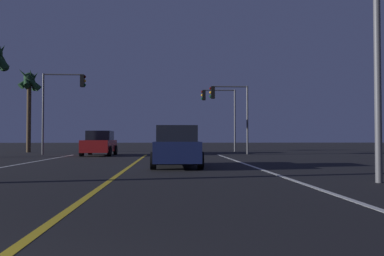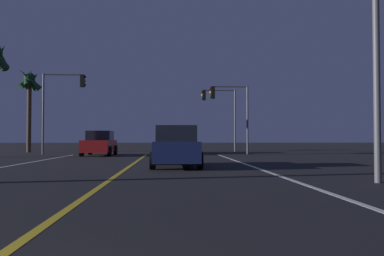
{
  "view_description": "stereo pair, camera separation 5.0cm",
  "coord_description": "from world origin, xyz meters",
  "px_view_note": "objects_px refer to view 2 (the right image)",
  "views": [
    {
      "loc": [
        1.67,
        -1.33,
        1.2
      ],
      "look_at": [
        3.26,
        25.81,
        1.92
      ],
      "focal_mm": 35.94,
      "sensor_mm": 36.0,
      "label": 1
    },
    {
      "loc": [
        1.72,
        -1.33,
        1.2
      ],
      "look_at": [
        3.26,
        25.81,
        1.92
      ],
      "focal_mm": 35.94,
      "sensor_mm": 36.0,
      "label": 2
    }
  ],
  "objects_px": {
    "car_oncoming": "(100,144)",
    "traffic_light_near_right": "(229,103)",
    "car_lead_same_lane": "(176,147)",
    "traffic_light_near_left": "(63,95)",
    "palm_tree_left_far": "(30,86)",
    "traffic_light_far_right": "(219,106)",
    "car_ahead_far": "(181,143)"
  },
  "relations": [
    {
      "from": "car_oncoming",
      "to": "traffic_light_near_right",
      "type": "distance_m",
      "value": 9.79
    },
    {
      "from": "car_oncoming",
      "to": "traffic_light_near_right",
      "type": "relative_size",
      "value": 0.85
    },
    {
      "from": "car_lead_same_lane",
      "to": "traffic_light_near_left",
      "type": "bearing_deg",
      "value": 33.08
    },
    {
      "from": "car_oncoming",
      "to": "palm_tree_left_far",
      "type": "xyz_separation_m",
      "value": [
        -7.08,
        6.42,
        4.82
      ]
    },
    {
      "from": "traffic_light_far_right",
      "to": "car_ahead_far",
      "type": "bearing_deg",
      "value": 45.41
    },
    {
      "from": "traffic_light_far_right",
      "to": "palm_tree_left_far",
      "type": "relative_size",
      "value": 0.77
    },
    {
      "from": "car_lead_same_lane",
      "to": "palm_tree_left_far",
      "type": "relative_size",
      "value": 0.6
    },
    {
      "from": "car_lead_same_lane",
      "to": "palm_tree_left_far",
      "type": "bearing_deg",
      "value": 35.2
    },
    {
      "from": "car_oncoming",
      "to": "car_ahead_far",
      "type": "height_order",
      "value": "same"
    },
    {
      "from": "traffic_light_near_right",
      "to": "traffic_light_far_right",
      "type": "relative_size",
      "value": 0.92
    },
    {
      "from": "car_ahead_far",
      "to": "palm_tree_left_far",
      "type": "relative_size",
      "value": 0.6
    },
    {
      "from": "car_ahead_far",
      "to": "traffic_light_near_right",
      "type": "height_order",
      "value": "traffic_light_near_right"
    },
    {
      "from": "traffic_light_far_right",
      "to": "car_oncoming",
      "type": "bearing_deg",
      "value": 37.17
    },
    {
      "from": "car_ahead_far",
      "to": "traffic_light_near_left",
      "type": "xyz_separation_m",
      "value": [
        -8.59,
        -1.96,
        3.51
      ]
    },
    {
      "from": "traffic_light_near_left",
      "to": "traffic_light_far_right",
      "type": "height_order",
      "value": "traffic_light_near_left"
    },
    {
      "from": "car_lead_same_lane",
      "to": "traffic_light_near_right",
      "type": "relative_size",
      "value": 0.85
    },
    {
      "from": "car_oncoming",
      "to": "traffic_light_near_left",
      "type": "bearing_deg",
      "value": -116.57
    },
    {
      "from": "car_ahead_far",
      "to": "traffic_light_near_right",
      "type": "relative_size",
      "value": 0.85
    },
    {
      "from": "traffic_light_near_right",
      "to": "palm_tree_left_far",
      "type": "relative_size",
      "value": 0.71
    },
    {
      "from": "car_oncoming",
      "to": "palm_tree_left_far",
      "type": "distance_m",
      "value": 10.7
    },
    {
      "from": "traffic_light_far_right",
      "to": "palm_tree_left_far",
      "type": "distance_m",
      "value": 16.33
    },
    {
      "from": "traffic_light_near_left",
      "to": "traffic_light_far_right",
      "type": "distance_m",
      "value": 13.28
    },
    {
      "from": "car_ahead_far",
      "to": "traffic_light_near_left",
      "type": "relative_size",
      "value": 0.73
    },
    {
      "from": "traffic_light_near_right",
      "to": "traffic_light_far_right",
      "type": "height_order",
      "value": "traffic_light_far_right"
    },
    {
      "from": "car_oncoming",
      "to": "car_ahead_far",
      "type": "xyz_separation_m",
      "value": [
        5.68,
        3.42,
        0.0
      ]
    },
    {
      "from": "car_oncoming",
      "to": "car_lead_same_lane",
      "type": "distance_m",
      "value": 11.98
    },
    {
      "from": "car_ahead_far",
      "to": "traffic_light_far_right",
      "type": "distance_m",
      "value": 5.94
    },
    {
      "from": "traffic_light_near_right",
      "to": "traffic_light_near_left",
      "type": "xyz_separation_m",
      "value": [
        -12.12,
        0.0,
        0.55
      ]
    },
    {
      "from": "car_oncoming",
      "to": "car_lead_same_lane",
      "type": "xyz_separation_m",
      "value": [
        5.1,
        -10.84,
        0.0
      ]
    },
    {
      "from": "traffic_light_near_left",
      "to": "car_oncoming",
      "type": "bearing_deg",
      "value": -26.57
    },
    {
      "from": "traffic_light_near_right",
      "to": "traffic_light_near_left",
      "type": "bearing_deg",
      "value": 0.0
    },
    {
      "from": "car_oncoming",
      "to": "palm_tree_left_far",
      "type": "bearing_deg",
      "value": -132.23
    }
  ]
}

